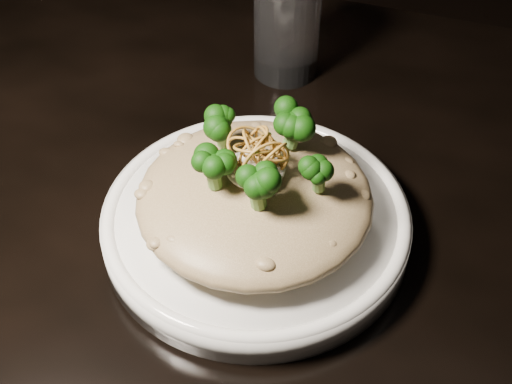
% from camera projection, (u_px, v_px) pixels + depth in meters
% --- Properties ---
extents(table, '(1.10, 0.80, 0.75)m').
position_uv_depth(table, '(331.00, 273.00, 0.74)').
color(table, black).
rests_on(table, ground).
extents(plate, '(0.28, 0.28, 0.03)m').
position_uv_depth(plate, '(256.00, 223.00, 0.65)').
color(plate, white).
rests_on(plate, table).
extents(risotto, '(0.21, 0.21, 0.05)m').
position_uv_depth(risotto, '(255.00, 198.00, 0.63)').
color(risotto, brown).
rests_on(risotto, plate).
extents(broccoli, '(0.13, 0.13, 0.05)m').
position_uv_depth(broccoli, '(262.00, 151.00, 0.60)').
color(broccoli, black).
rests_on(broccoli, risotto).
extents(cheese, '(0.05, 0.05, 0.01)m').
position_uv_depth(cheese, '(256.00, 169.00, 0.61)').
color(cheese, silver).
rests_on(cheese, risotto).
extents(shallots, '(0.05, 0.05, 0.03)m').
position_uv_depth(shallots, '(260.00, 146.00, 0.59)').
color(shallots, '#8C5A1D').
rests_on(shallots, cheese).
extents(drinking_glass, '(0.08, 0.08, 0.13)m').
position_uv_depth(drinking_glass, '(287.00, 22.00, 0.81)').
color(drinking_glass, silver).
rests_on(drinking_glass, table).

